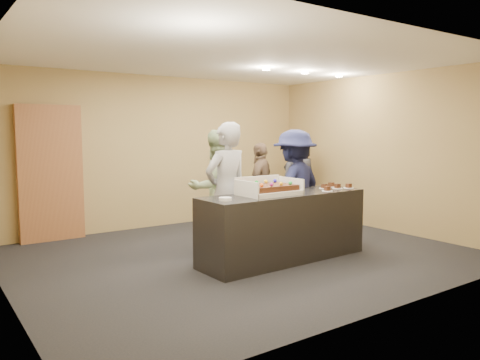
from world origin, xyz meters
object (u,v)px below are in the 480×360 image
at_px(storage_cabinet, 50,173).
at_px(person_server_grey, 226,192).
at_px(serving_counter, 284,227).
at_px(sheet_cake, 269,187).
at_px(person_brown_extra, 261,187).
at_px(plate_stack, 225,199).
at_px(cake_box, 268,191).
at_px(person_navy_man, 295,188).
at_px(person_sage_man, 216,188).
at_px(person_dark_suit, 299,179).

relative_size(storage_cabinet, person_server_grey, 1.16).
distance_m(serving_counter, sheet_cake, 0.60).
bearing_deg(sheet_cake, person_brown_extra, 55.55).
bearing_deg(plate_stack, cake_box, 9.86).
height_order(serving_counter, person_navy_man, person_navy_man).
distance_m(person_sage_man, person_dark_suit, 2.37).
height_order(person_server_grey, person_navy_man, person_server_grey).
bearing_deg(cake_box, person_brown_extra, 55.12).
relative_size(person_sage_man, person_navy_man, 1.00).
bearing_deg(plate_stack, serving_counter, 5.82).
height_order(person_server_grey, person_brown_extra, person_server_grey).
relative_size(serving_counter, sheet_cake, 3.70).
xyz_separation_m(cake_box, sheet_cake, (-0.00, -0.03, 0.05)).
bearing_deg(storage_cabinet, plate_stack, -67.40).
xyz_separation_m(person_sage_man, person_dark_suit, (2.27, 0.67, -0.04)).
bearing_deg(cake_box, serving_counter, -6.42).
bearing_deg(person_sage_man, storage_cabinet, -34.85).
relative_size(person_server_grey, person_dark_suit, 1.11).
bearing_deg(cake_box, person_sage_man, 93.51).
bearing_deg(person_dark_suit, plate_stack, 35.43).
height_order(plate_stack, person_server_grey, person_server_grey).
xyz_separation_m(person_server_grey, person_brown_extra, (1.53, 1.25, -0.16)).
bearing_deg(person_sage_man, cake_box, 100.67).
bearing_deg(person_brown_extra, person_dark_suit, 155.30).
bearing_deg(person_dark_suit, sheet_cake, 41.99).
relative_size(plate_stack, person_dark_suit, 0.09).
height_order(plate_stack, person_dark_suit, person_dark_suit).
xyz_separation_m(person_server_grey, person_navy_man, (1.27, 0.07, -0.05)).
xyz_separation_m(person_sage_man, person_navy_man, (0.97, -0.68, 0.00)).
xyz_separation_m(cake_box, person_dark_suit, (2.20, 1.84, -0.12)).
relative_size(person_navy_man, person_brown_extra, 1.15).
relative_size(serving_counter, cake_box, 3.17).
bearing_deg(plate_stack, person_brown_extra, 43.28).
bearing_deg(cake_box, person_dark_suit, 39.87).
height_order(cake_box, sheet_cake, cake_box).
relative_size(storage_cabinet, cake_box, 2.81).
height_order(person_server_grey, person_sage_man, person_server_grey).
relative_size(serving_counter, person_dark_suit, 1.45).
xyz_separation_m(person_brown_extra, person_dark_suit, (1.04, 0.17, 0.07)).
height_order(person_navy_man, person_dark_suit, person_navy_man).
relative_size(cake_box, person_sage_man, 0.44).
height_order(person_sage_man, person_brown_extra, person_sage_man).
distance_m(storage_cabinet, sheet_cake, 3.58).
bearing_deg(person_navy_man, cake_box, 14.69).
distance_m(serving_counter, person_dark_suit, 2.73).
bearing_deg(person_navy_man, person_server_grey, -10.82).
bearing_deg(sheet_cake, person_sage_man, 93.40).
height_order(person_sage_man, person_navy_man, person_navy_man).
xyz_separation_m(cake_box, plate_stack, (-0.75, -0.13, -0.03)).
bearing_deg(person_server_grey, person_brown_extra, -147.72).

